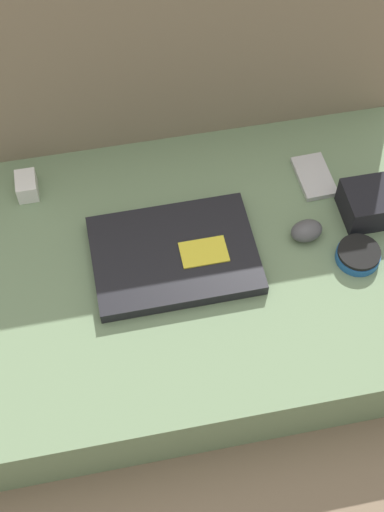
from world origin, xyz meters
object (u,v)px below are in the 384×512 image
(camera_pouch, at_px, (375,203))
(charger_brick, at_px, (27,186))
(laptop, at_px, (175,255))
(speaker_puck, at_px, (358,255))
(computer_mouse, at_px, (307,231))
(phone_black, at_px, (314,177))

(camera_pouch, xyz_separation_m, charger_brick, (-0.68, 0.19, -0.01))
(laptop, xyz_separation_m, speaker_puck, (0.35, -0.07, -0.00))
(computer_mouse, xyz_separation_m, phone_black, (0.06, 0.14, -0.01))
(computer_mouse, distance_m, speaker_puck, 0.11)
(speaker_puck, bearing_deg, computer_mouse, 140.15)
(phone_black, bearing_deg, charger_brick, 170.27)
(phone_black, distance_m, charger_brick, 0.60)
(laptop, bearing_deg, charger_brick, 140.24)
(charger_brick, bearing_deg, camera_pouch, -15.38)
(computer_mouse, xyz_separation_m, charger_brick, (-0.53, 0.22, 0.00))
(phone_black, bearing_deg, speaker_puck, -85.23)
(computer_mouse, bearing_deg, charger_brick, 148.79)
(laptop, height_order, phone_black, laptop)
(computer_mouse, xyz_separation_m, speaker_puck, (0.08, -0.07, -0.01))
(phone_black, height_order, camera_pouch, camera_pouch)
(computer_mouse, bearing_deg, camera_pouch, 2.97)
(speaker_puck, height_order, camera_pouch, camera_pouch)
(speaker_puck, relative_size, camera_pouch, 0.68)
(computer_mouse, bearing_deg, speaker_puck, -48.78)
(phone_black, distance_m, camera_pouch, 0.14)
(speaker_puck, height_order, phone_black, speaker_puck)
(speaker_puck, distance_m, phone_black, 0.21)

